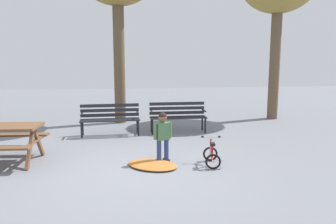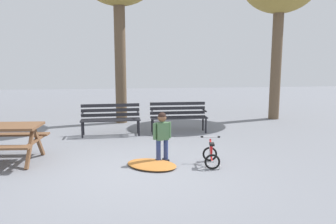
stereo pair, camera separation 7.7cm
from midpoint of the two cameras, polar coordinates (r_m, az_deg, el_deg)
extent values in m
plane|color=slate|center=(6.24, -5.53, -10.17)|extent=(36.00, 36.00, 0.00)
cube|color=brown|center=(7.92, -26.09, -3.55)|extent=(1.81, 0.37, 0.04)
cube|color=brown|center=(6.93, -22.65, -5.80)|extent=(0.10, 0.57, 0.76)
cube|color=brown|center=(7.39, -21.36, -4.83)|extent=(0.10, 0.57, 0.76)
cube|color=brown|center=(7.15, -22.01, -4.82)|extent=(0.16, 1.10, 0.04)
cube|color=#232328|center=(9.20, -9.71, -1.16)|extent=(1.60, 0.13, 0.03)
cube|color=#232328|center=(9.09, -9.72, -1.29)|extent=(1.60, 0.13, 0.03)
cube|color=#232328|center=(8.97, -9.72, -1.43)|extent=(1.60, 0.13, 0.03)
cube|color=#232328|center=(8.85, -9.73, -1.57)|extent=(1.60, 0.13, 0.03)
cube|color=#232328|center=(9.23, -9.73, -0.50)|extent=(1.60, 0.11, 0.09)
cube|color=#232328|center=(9.21, -9.75, 0.32)|extent=(1.60, 0.11, 0.09)
cube|color=#232328|center=(9.19, -9.77, 1.14)|extent=(1.60, 0.11, 0.09)
cylinder|color=black|center=(8.94, -4.87, -2.80)|extent=(0.05, 0.05, 0.44)
cylinder|color=black|center=(9.29, -5.04, -2.35)|extent=(0.05, 0.05, 0.44)
cube|color=black|center=(9.04, -4.99, -0.09)|extent=(0.06, 0.40, 0.03)
cylinder|color=black|center=(8.95, -14.50, -3.04)|extent=(0.05, 0.05, 0.44)
cylinder|color=black|center=(9.30, -14.31, -2.58)|extent=(0.05, 0.05, 0.44)
cube|color=black|center=(9.05, -14.50, -0.33)|extent=(0.06, 0.40, 0.03)
cube|color=#232328|center=(9.44, 1.96, -0.77)|extent=(1.60, 0.07, 0.03)
cube|color=#232328|center=(9.33, 2.07, -0.90)|extent=(1.60, 0.07, 0.03)
cube|color=#232328|center=(9.21, 2.19, -1.03)|extent=(1.60, 0.07, 0.03)
cube|color=#232328|center=(9.09, 2.31, -1.16)|extent=(1.60, 0.07, 0.03)
cube|color=#232328|center=(9.47, 1.92, -0.14)|extent=(1.60, 0.04, 0.09)
cube|color=#232328|center=(9.45, 1.93, 0.66)|extent=(1.60, 0.04, 0.09)
cube|color=#232328|center=(9.43, 1.93, 1.46)|extent=(1.60, 0.04, 0.09)
cylinder|color=black|center=(9.30, 6.85, -2.36)|extent=(0.05, 0.05, 0.44)
cylinder|color=black|center=(9.65, 6.34, -1.94)|extent=(0.05, 0.05, 0.44)
cube|color=black|center=(9.41, 6.63, 0.24)|extent=(0.04, 0.40, 0.03)
cylinder|color=black|center=(9.07, -2.40, -2.61)|extent=(0.05, 0.05, 0.44)
cylinder|color=black|center=(9.42, -2.58, -2.17)|extent=(0.05, 0.05, 0.44)
cube|color=black|center=(9.17, -2.51, 0.07)|extent=(0.04, 0.40, 0.03)
cylinder|color=navy|center=(6.68, -0.05, -6.73)|extent=(0.09, 0.09, 0.47)
cube|color=black|center=(6.74, -0.05, -8.41)|extent=(0.13, 0.18, 0.06)
cylinder|color=navy|center=(6.61, -1.35, -6.89)|extent=(0.09, 0.09, 0.47)
cube|color=black|center=(6.67, -1.34, -8.59)|extent=(0.13, 0.18, 0.06)
cube|color=#477047|center=(6.54, -0.70, -3.37)|extent=(0.28, 0.21, 0.35)
sphere|color=brown|center=(6.49, -0.71, -1.00)|extent=(0.17, 0.17, 0.17)
sphere|color=black|center=(6.49, -0.71, -0.78)|extent=(0.17, 0.17, 0.17)
cylinder|color=#477047|center=(6.61, 0.57, -3.15)|extent=(0.07, 0.07, 0.33)
cylinder|color=#477047|center=(6.48, -2.00, -3.40)|extent=(0.07, 0.07, 0.33)
torus|color=black|center=(6.80, 7.62, -7.27)|extent=(0.30, 0.09, 0.30)
cylinder|color=silver|center=(6.80, 7.62, -7.27)|extent=(0.06, 0.05, 0.04)
torus|color=black|center=(6.30, 8.08, -8.59)|extent=(0.30, 0.09, 0.30)
cylinder|color=silver|center=(6.30, 8.08, -8.59)|extent=(0.06, 0.05, 0.04)
torus|color=white|center=(6.32, 7.06, -9.42)|extent=(0.11, 0.04, 0.11)
torus|color=white|center=(6.35, 9.06, -9.40)|extent=(0.11, 0.04, 0.11)
cylinder|color=red|center=(6.58, 7.81, -6.29)|extent=(0.08, 0.31, 0.32)
cylinder|color=red|center=(6.43, 7.94, -6.84)|extent=(0.05, 0.08, 0.27)
cylinder|color=red|center=(6.40, 7.99, -8.24)|extent=(0.06, 0.20, 0.05)
cylinder|color=silver|center=(6.74, 7.67, -6.01)|extent=(0.04, 0.08, 0.32)
cylinder|color=red|center=(6.53, 7.84, -5.49)|extent=(0.08, 0.32, 0.05)
cube|color=black|center=(6.37, 7.99, -5.59)|extent=(0.12, 0.18, 0.04)
cylinder|color=silver|center=(6.67, 7.72, -4.31)|extent=(0.34, 0.08, 0.02)
cylinder|color=black|center=(6.65, 6.26, -4.31)|extent=(0.06, 0.04, 0.04)
cylinder|color=black|center=(6.68, 9.18, -4.31)|extent=(0.06, 0.04, 0.04)
ellipsoid|color=#B26B2D|center=(6.46, -2.51, -9.13)|extent=(1.25, 1.17, 0.07)
cylinder|color=brown|center=(10.80, -8.10, 8.53)|extent=(0.36, 0.36, 3.94)
cylinder|color=brown|center=(11.99, 18.50, 7.87)|extent=(0.36, 0.36, 3.80)
camera|label=1|loc=(0.04, -89.71, 0.05)|focal=34.97mm
camera|label=2|loc=(0.04, 90.29, -0.05)|focal=34.97mm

